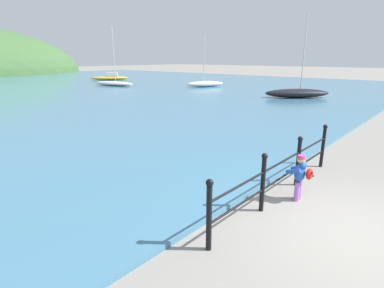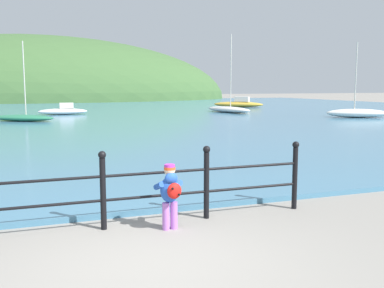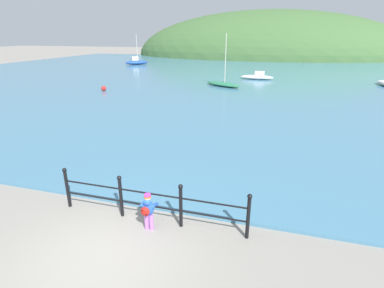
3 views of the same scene
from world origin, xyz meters
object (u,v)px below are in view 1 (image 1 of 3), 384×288
(child_in_coat, at_px, (301,174))
(boat_green_fishing, at_px, (205,84))
(boat_white_sailboat, at_px, (114,83))
(boat_blue_hull, at_px, (110,78))
(boat_mid_harbor, at_px, (297,93))

(child_in_coat, relative_size, boat_green_fishing, 0.21)
(boat_green_fishing, xyz_separation_m, boat_white_sailboat, (-5.55, 7.91, -0.04))
(boat_blue_hull, xyz_separation_m, boat_white_sailboat, (-4.52, -7.46, -0.07))
(boat_mid_harbor, height_order, boat_white_sailboat, boat_white_sailboat)
(boat_green_fishing, distance_m, boat_white_sailboat, 9.66)
(child_in_coat, distance_m, boat_mid_harbor, 17.29)
(boat_blue_hull, height_order, boat_mid_harbor, boat_mid_harbor)
(boat_mid_harbor, relative_size, boat_green_fishing, 1.21)
(boat_green_fishing, relative_size, boat_white_sailboat, 0.82)
(child_in_coat, height_order, boat_mid_harbor, boat_mid_harbor)
(child_in_coat, xyz_separation_m, boat_mid_harbor, (15.90, 6.79, -0.17))
(child_in_coat, distance_m, boat_green_fishing, 25.13)
(boat_blue_hull, height_order, boat_green_fishing, boat_green_fishing)
(child_in_coat, height_order, boat_blue_hull, boat_blue_hull)
(child_in_coat, relative_size, boat_white_sailboat, 0.17)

